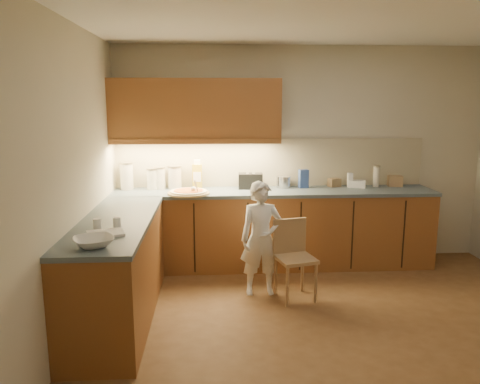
{
  "coord_description": "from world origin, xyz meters",
  "views": [
    {
      "loc": [
        -1.09,
        -3.66,
        1.95
      ],
      "look_at": [
        -0.8,
        1.2,
        1.0
      ],
      "focal_mm": 35.0,
      "sensor_mm": 36.0,
      "label": 1
    }
  ],
  "objects": [
    {
      "name": "wooden_chair",
      "position": [
        -0.29,
        0.77,
        0.46
      ],
      "size": [
        0.43,
        0.43,
        0.79
      ],
      "rotation": [
        0.0,
        0.0,
        0.25
      ],
      "color": "#A58357",
      "rests_on": "ground"
    },
    {
      "name": "pizza_on_board",
      "position": [
        -1.36,
        1.53,
        0.94
      ],
      "size": [
        0.47,
        0.47,
        0.19
      ],
      "rotation": [
        0.0,
        0.0,
        -0.13
      ],
      "color": "tan",
      "rests_on": "l_counter"
    },
    {
      "name": "tall_jar",
      "position": [
        0.9,
        1.85,
        1.05
      ],
      "size": [
        0.08,
        0.08,
        0.26
      ],
      "rotation": [
        0.0,
        0.0,
        -0.07
      ],
      "color": "white",
      "rests_on": "l_counter"
    },
    {
      "name": "l_counter",
      "position": [
        -0.92,
        1.25,
        0.46
      ],
      "size": [
        3.77,
        2.62,
        0.92
      ],
      "color": "brown",
      "rests_on": "ground"
    },
    {
      "name": "canister_c",
      "position": [
        -1.72,
        1.85,
        1.05
      ],
      "size": [
        0.14,
        0.14,
        0.27
      ],
      "rotation": [
        0.0,
        0.0,
        -0.23
      ],
      "color": "white",
      "rests_on": "l_counter"
    },
    {
      "name": "steel_pot",
      "position": [
        -0.24,
        1.86,
        0.99
      ],
      "size": [
        0.18,
        0.18,
        0.14
      ],
      "color": "silver",
      "rests_on": "l_counter"
    },
    {
      "name": "blue_box",
      "position": [
        0.0,
        1.83,
        1.03
      ],
      "size": [
        0.12,
        0.09,
        0.22
      ],
      "primitive_type": "cube",
      "rotation": [
        0.0,
        0.0,
        0.15
      ],
      "color": "#2F498F",
      "rests_on": "l_counter"
    },
    {
      "name": "white_bottle",
      "position": [
        0.58,
        1.84,
        1.01
      ],
      "size": [
        0.06,
        0.06,
        0.17
      ],
      "primitive_type": "cube",
      "rotation": [
        0.0,
        0.0,
        -0.02
      ],
      "color": "white",
      "rests_on": "l_counter"
    },
    {
      "name": "child",
      "position": [
        -0.61,
        0.86,
        0.58
      ],
      "size": [
        0.44,
        0.3,
        1.17
      ],
      "primitive_type": "imported",
      "rotation": [
        0.0,
        0.0,
        0.06
      ],
      "color": "white",
      "rests_on": "ground"
    },
    {
      "name": "backsplash",
      "position": [
        -0.38,
        1.99,
        1.21
      ],
      "size": [
        3.75,
        0.02,
        0.58
      ],
      "primitive_type": "cube",
      "color": "#BAB090",
      "rests_on": "l_counter"
    },
    {
      "name": "spice_jar_a",
      "position": [
        -2.03,
        0.09,
        0.96
      ],
      "size": [
        0.08,
        0.08,
        0.09
      ],
      "primitive_type": "cylinder",
      "rotation": [
        0.0,
        0.0,
        0.31
      ],
      "color": "silver",
      "rests_on": "l_counter"
    },
    {
      "name": "mixing_bowl",
      "position": [
        -1.95,
        -0.37,
        0.95
      ],
      "size": [
        0.37,
        0.37,
        0.07
      ],
      "primitive_type": "imported",
      "rotation": [
        0.0,
        0.0,
        0.42
      ],
      "color": "white",
      "rests_on": "l_counter"
    },
    {
      "name": "dough_cloth",
      "position": [
        -1.93,
        -0.07,
        0.93
      ],
      "size": [
        0.33,
        0.29,
        0.02
      ],
      "primitive_type": "cube",
      "rotation": [
        0.0,
        0.0,
        0.32
      ],
      "color": "white",
      "rests_on": "l_counter"
    },
    {
      "name": "toaster",
      "position": [
        -0.64,
        1.82,
        1.01
      ],
      "size": [
        0.3,
        0.18,
        0.19
      ],
      "rotation": [
        0.0,
        0.0,
        -0.07
      ],
      "color": "black",
      "rests_on": "l_counter"
    },
    {
      "name": "spice_jar_b",
      "position": [
        -1.88,
        0.14,
        0.96
      ],
      "size": [
        0.07,
        0.07,
        0.08
      ],
      "primitive_type": "cylinder",
      "rotation": [
        0.0,
        0.0,
        0.03
      ],
      "color": "white",
      "rests_on": "l_counter"
    },
    {
      "name": "oil_jug",
      "position": [
        -1.27,
        1.86,
        1.08
      ],
      "size": [
        0.12,
        0.09,
        0.34
      ],
      "rotation": [
        0.0,
        0.0,
        -0.02
      ],
      "color": "gold",
      "rests_on": "l_counter"
    },
    {
      "name": "canister_a",
      "position": [
        -2.1,
        1.85,
        1.08
      ],
      "size": [
        0.16,
        0.16,
        0.32
      ],
      "rotation": [
        0.0,
        0.0,
        0.12
      ],
      "color": "silver",
      "rests_on": "l_counter"
    },
    {
      "name": "room",
      "position": [
        0.0,
        0.0,
        1.68
      ],
      "size": [
        4.54,
        4.5,
        2.62
      ],
      "color": "brown",
      "rests_on": "ground"
    },
    {
      "name": "card_box_a",
      "position": [
        0.4,
        1.89,
        0.97
      ],
      "size": [
        0.17,
        0.14,
        0.1
      ],
      "primitive_type": "cube",
      "rotation": [
        0.0,
        0.0,
        0.38
      ],
      "color": "#957650",
      "rests_on": "l_counter"
    },
    {
      "name": "canister_b",
      "position": [
        -1.79,
        1.84,
        1.05
      ],
      "size": [
        0.15,
        0.15,
        0.26
      ],
      "rotation": [
        0.0,
        0.0,
        -0.03
      ],
      "color": "white",
      "rests_on": "l_counter"
    },
    {
      "name": "flat_pack",
      "position": [
        0.66,
        1.83,
        0.96
      ],
      "size": [
        0.24,
        0.2,
        0.08
      ],
      "primitive_type": "cube",
      "rotation": [
        0.0,
        0.0,
        -0.35
      ],
      "color": "white",
      "rests_on": "l_counter"
    },
    {
      "name": "upper_cabinets",
      "position": [
        -1.27,
        1.82,
        1.85
      ],
      "size": [
        1.95,
        0.36,
        0.73
      ],
      "color": "brown",
      "rests_on": "ground"
    },
    {
      "name": "canister_d",
      "position": [
        -1.54,
        1.88,
        1.06
      ],
      "size": [
        0.17,
        0.17,
        0.28
      ],
      "rotation": [
        0.0,
        0.0,
        -0.06
      ],
      "color": "beige",
      "rests_on": "l_counter"
    },
    {
      "name": "card_box_b",
      "position": [
        1.15,
        1.87,
        0.98
      ],
      "size": [
        0.18,
        0.15,
        0.13
      ],
      "primitive_type": "cube",
      "rotation": [
        0.0,
        0.0,
        -0.16
      ],
      "color": "#A17E57",
      "rests_on": "l_counter"
    }
  ]
}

